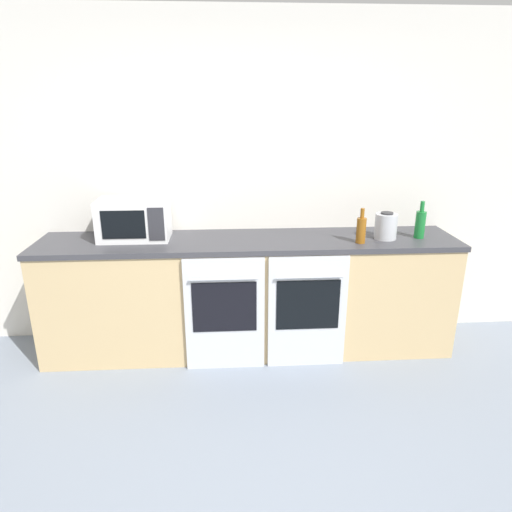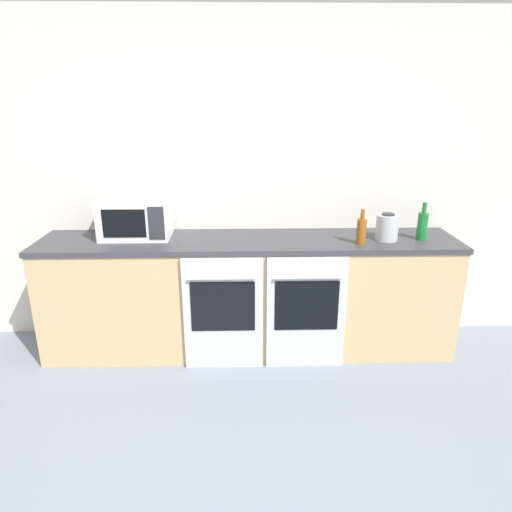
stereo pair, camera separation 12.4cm
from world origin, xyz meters
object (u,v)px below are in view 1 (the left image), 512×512
Objects in this scene: oven_left at (225,314)px; oven_right at (307,312)px; bottle_amber at (361,229)px; microwave at (134,219)px; kettle at (386,226)px; bottle_green at (420,224)px.

oven_left is 0.61m from oven_right.
oven_left is at bearing -171.05° from bottle_amber.
oven_left is 1.19m from bottle_amber.
kettle is at bearing -3.48° from microwave.
oven_right is 3.07× the size of bottle_green.
oven_right is at bearing -163.73° from bottle_green.
oven_right is 1.11m from bottle_green.
kettle is at bearing -179.25° from bottle_green.
microwave is at bearing 150.93° from oven_left.
kettle is at bearing 22.34° from oven_right.
microwave is 2.19m from bottle_green.
bottle_green is (0.90, 0.26, 0.59)m from oven_right.
microwave is (-0.67, 0.37, 0.63)m from oven_left.
oven_right is 3.37× the size of bottle_amber.
microwave reaches higher than bottle_green.
kettle is (1.92, -0.12, -0.06)m from microwave.
microwave is at bearing 177.04° from bottle_green.
bottle_amber is (0.41, 0.16, 0.58)m from oven_right.
oven_right is 1.68× the size of microwave.
kettle is at bearing 23.88° from bottle_amber.
oven_right is 4.29× the size of kettle.
kettle is at bearing 11.75° from oven_left.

